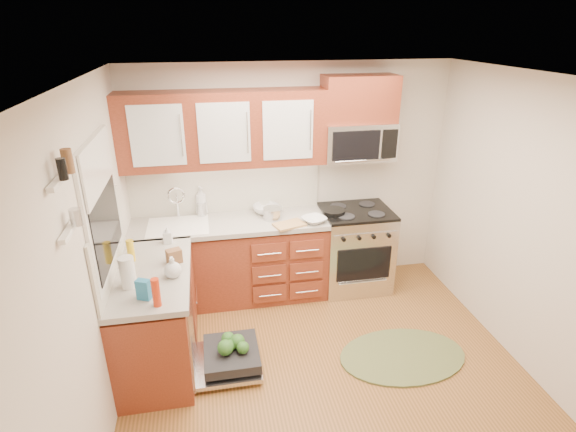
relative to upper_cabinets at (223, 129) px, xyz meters
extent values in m
plane|color=brown|center=(0.73, -1.57, -1.88)|extent=(3.50, 3.50, 0.00)
plane|color=white|center=(0.73, -1.57, 0.62)|extent=(3.50, 3.50, 0.00)
cube|color=beige|center=(0.73, 0.18, -0.62)|extent=(3.50, 0.04, 2.50)
cube|color=beige|center=(-1.02, -1.57, -0.62)|extent=(0.04, 3.50, 2.50)
cube|color=beige|center=(2.48, -1.57, -0.62)|extent=(0.04, 3.50, 2.50)
cube|color=#612715|center=(0.00, -0.12, -1.45)|extent=(2.05, 0.60, 0.85)
cube|color=#612715|center=(-0.72, -1.05, -1.45)|extent=(0.60, 1.25, 0.85)
cube|color=#9E9990|center=(0.00, -0.14, -0.97)|extent=(2.07, 0.64, 0.05)
cube|color=#9E9990|center=(-0.71, -1.05, -0.97)|extent=(0.64, 1.27, 0.05)
cube|color=beige|center=(0.00, 0.16, -0.67)|extent=(2.05, 0.02, 0.57)
cube|color=beige|center=(-1.01, -1.05, -0.67)|extent=(0.02, 1.25, 0.57)
cube|color=#612715|center=(1.41, 0.00, 0.26)|extent=(0.76, 0.35, 0.47)
cube|color=white|center=(-0.98, -1.07, 0.00)|extent=(0.02, 0.96, 0.40)
cube|color=white|center=(-0.99, -1.92, 0.17)|extent=(0.04, 0.40, 0.03)
cube|color=white|center=(-0.99, -1.92, -0.12)|extent=(0.04, 0.40, 0.03)
cylinder|color=black|center=(1.12, -0.19, -0.90)|extent=(0.27, 0.27, 0.05)
cylinder|color=silver|center=(0.46, -0.14, -0.89)|extent=(0.22, 0.22, 0.12)
cube|color=tan|center=(0.61, -0.35, -0.94)|extent=(0.36, 0.29, 0.02)
cylinder|color=silver|center=(-0.27, 0.07, -0.87)|extent=(0.12, 0.12, 0.15)
cylinder|color=white|center=(-0.86, -1.27, -0.82)|extent=(0.15, 0.15, 0.26)
cylinder|color=yellow|center=(-0.90, -0.83, -0.85)|extent=(0.08, 0.08, 0.20)
cylinder|color=red|center=(-0.62, -1.57, -0.84)|extent=(0.07, 0.07, 0.23)
cube|color=brown|center=(-0.52, -0.93, -0.89)|extent=(0.15, 0.13, 0.12)
cube|color=teal|center=(-0.72, -1.46, -0.87)|extent=(0.12, 0.10, 0.16)
imported|color=#999999|center=(0.88, -0.32, -0.92)|extent=(0.31, 0.31, 0.06)
imported|color=#999999|center=(0.42, 0.03, -0.91)|extent=(0.31, 0.31, 0.09)
imported|color=#999999|center=(0.52, -0.07, -0.90)|extent=(0.16, 0.16, 0.10)
imported|color=#999999|center=(-0.27, 0.10, -0.79)|extent=(0.16, 0.16, 0.32)
imported|color=#999999|center=(-0.60, -0.52, -0.86)|extent=(0.08, 0.08, 0.17)
imported|color=#999999|center=(-0.52, -1.17, -0.86)|extent=(0.16, 0.16, 0.18)
camera|label=1|loc=(-0.19, -4.49, 0.97)|focal=28.00mm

